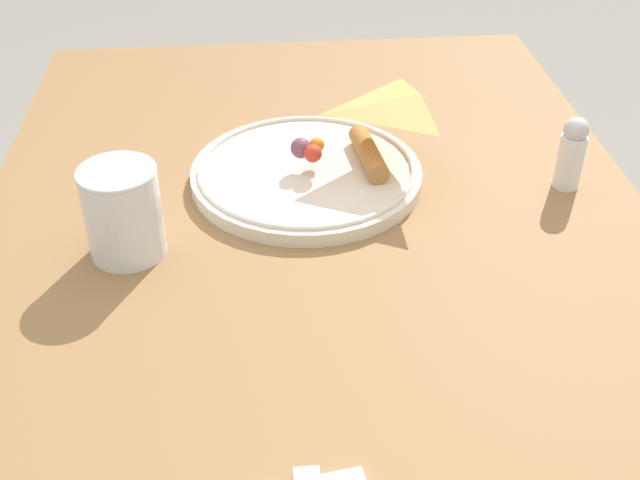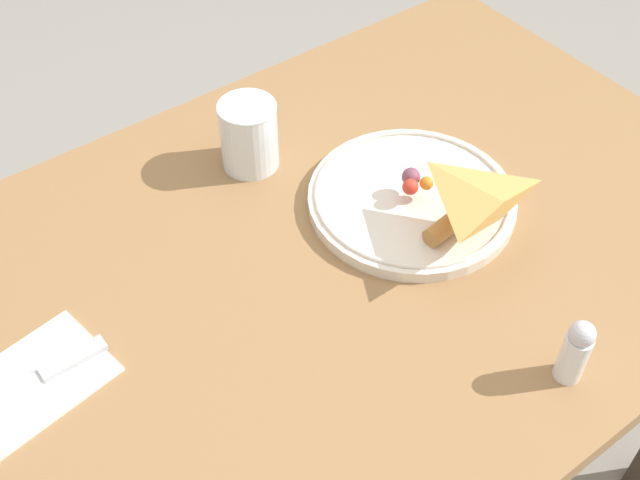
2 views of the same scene
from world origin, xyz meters
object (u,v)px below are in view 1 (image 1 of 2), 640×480
object	(u,v)px
plate_pizza	(310,170)
dining_table	(324,334)
salt_shaker	(572,153)
milk_glass	(123,213)

from	to	relation	value
plate_pizza	dining_table	bearing A→B (deg)	0.92
dining_table	plate_pizza	distance (m)	0.19
dining_table	salt_shaker	size ratio (longest dim) A/B	13.21
milk_glass	salt_shaker	size ratio (longest dim) A/B	1.11
milk_glass	salt_shaker	world-z (taller)	milk_glass
dining_table	plate_pizza	world-z (taller)	plate_pizza
salt_shaker	milk_glass	bearing A→B (deg)	-80.22
dining_table	plate_pizza	xyz separation A→B (m)	(-0.15, -0.00, 0.12)
plate_pizza	milk_glass	distance (m)	0.23
salt_shaker	dining_table	bearing A→B (deg)	-69.05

